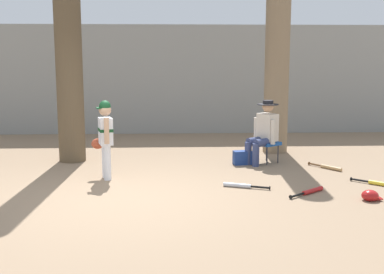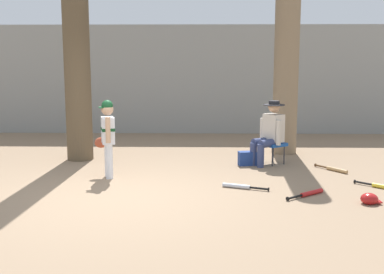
{
  "view_description": "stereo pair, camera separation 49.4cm",
  "coord_description": "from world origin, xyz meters",
  "px_view_note": "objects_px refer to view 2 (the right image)",
  "views": [
    {
      "loc": [
        0.76,
        -6.75,
        1.96
      ],
      "look_at": [
        1.09,
        0.83,
        0.75
      ],
      "focal_mm": 45.47,
      "sensor_mm": 36.0,
      "label": 1
    },
    {
      "loc": [
        1.25,
        -6.75,
        1.96
      ],
      "look_at": [
        1.09,
        0.83,
        0.75
      ],
      "focal_mm": 45.47,
      "sensor_mm": 36.0,
      "label": 2
    }
  ],
  "objects_px": {
    "handbag_beside_stool": "(248,158)",
    "bat_aluminum_silver": "(240,186)",
    "seated_spectator": "(270,131)",
    "young_ballplayer": "(107,134)",
    "tree_behind_spectator": "(287,51)",
    "bat_wood_tan": "(334,169)",
    "tree_near_player": "(76,31)",
    "bat_yellow_trainer": "(383,187)",
    "bat_red_barrel": "(309,193)",
    "folding_stool": "(273,145)",
    "batting_helmet_red": "(369,199)"
  },
  "relations": [
    {
      "from": "young_ballplayer",
      "to": "folding_stool",
      "type": "bearing_deg",
      "value": 21.18
    },
    {
      "from": "handbag_beside_stool",
      "to": "batting_helmet_red",
      "type": "bearing_deg",
      "value": -59.29
    },
    {
      "from": "tree_near_player",
      "to": "seated_spectator",
      "type": "relative_size",
      "value": 4.71
    },
    {
      "from": "handbag_beside_stool",
      "to": "bat_yellow_trainer",
      "type": "height_order",
      "value": "handbag_beside_stool"
    },
    {
      "from": "tree_behind_spectator",
      "to": "bat_wood_tan",
      "type": "relative_size",
      "value": 8.07
    },
    {
      "from": "seated_spectator",
      "to": "folding_stool",
      "type": "bearing_deg",
      "value": 35.24
    },
    {
      "from": "tree_behind_spectator",
      "to": "handbag_beside_stool",
      "type": "distance_m",
      "value": 2.52
    },
    {
      "from": "handbag_beside_stool",
      "to": "tree_behind_spectator",
      "type": "bearing_deg",
      "value": 54.85
    },
    {
      "from": "young_ballplayer",
      "to": "folding_stool",
      "type": "relative_size",
      "value": 2.34
    },
    {
      "from": "handbag_beside_stool",
      "to": "bat_red_barrel",
      "type": "relative_size",
      "value": 0.54
    },
    {
      "from": "tree_near_player",
      "to": "bat_wood_tan",
      "type": "relative_size",
      "value": 9.22
    },
    {
      "from": "bat_yellow_trainer",
      "to": "handbag_beside_stool",
      "type": "bearing_deg",
      "value": 139.59
    },
    {
      "from": "folding_stool",
      "to": "bat_wood_tan",
      "type": "relative_size",
      "value": 0.91
    },
    {
      "from": "tree_near_player",
      "to": "handbag_beside_stool",
      "type": "distance_m",
      "value": 4.07
    },
    {
      "from": "bat_yellow_trainer",
      "to": "tree_behind_spectator",
      "type": "bearing_deg",
      "value": 109.84
    },
    {
      "from": "bat_red_barrel",
      "to": "bat_yellow_trainer",
      "type": "distance_m",
      "value": 1.28
    },
    {
      "from": "handbag_beside_stool",
      "to": "bat_red_barrel",
      "type": "xyz_separation_m",
      "value": [
        0.71,
        -2.05,
        -0.1
      ]
    },
    {
      "from": "seated_spectator",
      "to": "batting_helmet_red",
      "type": "distance_m",
      "value": 2.79
    },
    {
      "from": "seated_spectator",
      "to": "young_ballplayer",
      "type": "bearing_deg",
      "value": -159.27
    },
    {
      "from": "bat_wood_tan",
      "to": "batting_helmet_red",
      "type": "xyz_separation_m",
      "value": [
        -0.05,
        -1.98,
        0.04
      ]
    },
    {
      "from": "bat_wood_tan",
      "to": "handbag_beside_stool",
      "type": "bearing_deg",
      "value": 162.87
    },
    {
      "from": "young_ballplayer",
      "to": "bat_aluminum_silver",
      "type": "height_order",
      "value": "young_ballplayer"
    },
    {
      "from": "tree_near_player",
      "to": "batting_helmet_red",
      "type": "distance_m",
      "value": 6.06
    },
    {
      "from": "young_ballplayer",
      "to": "bat_red_barrel",
      "type": "bearing_deg",
      "value": -18.57
    },
    {
      "from": "tree_near_player",
      "to": "bat_red_barrel",
      "type": "relative_size",
      "value": 9.0
    },
    {
      "from": "young_ballplayer",
      "to": "bat_red_barrel",
      "type": "xyz_separation_m",
      "value": [
        3.14,
        -1.05,
        -0.71
      ]
    },
    {
      "from": "seated_spectator",
      "to": "batting_helmet_red",
      "type": "height_order",
      "value": "seated_spectator"
    },
    {
      "from": "tree_behind_spectator",
      "to": "folding_stool",
      "type": "bearing_deg",
      "value": -109.41
    },
    {
      "from": "bat_yellow_trainer",
      "to": "batting_helmet_red",
      "type": "xyz_separation_m",
      "value": [
        -0.48,
        -0.8,
        0.04
      ]
    },
    {
      "from": "folding_stool",
      "to": "bat_red_barrel",
      "type": "height_order",
      "value": "folding_stool"
    },
    {
      "from": "folding_stool",
      "to": "batting_helmet_red",
      "type": "xyz_separation_m",
      "value": [
        0.96,
        -2.58,
        -0.29
      ]
    },
    {
      "from": "handbag_beside_stool",
      "to": "bat_aluminum_silver",
      "type": "xyz_separation_m",
      "value": [
        -0.27,
        -1.68,
        -0.1
      ]
    },
    {
      "from": "young_ballplayer",
      "to": "tree_behind_spectator",
      "type": "bearing_deg",
      "value": 34.18
    },
    {
      "from": "tree_near_player",
      "to": "bat_aluminum_silver",
      "type": "distance_m",
      "value": 4.45
    },
    {
      "from": "young_ballplayer",
      "to": "bat_yellow_trainer",
      "type": "relative_size",
      "value": 2.22
    },
    {
      "from": "bat_aluminum_silver",
      "to": "bat_yellow_trainer",
      "type": "distance_m",
      "value": 2.19
    },
    {
      "from": "young_ballplayer",
      "to": "handbag_beside_stool",
      "type": "distance_m",
      "value": 2.7
    },
    {
      "from": "bat_yellow_trainer",
      "to": "batting_helmet_red",
      "type": "bearing_deg",
      "value": -120.69
    },
    {
      "from": "tree_near_player",
      "to": "bat_aluminum_silver",
      "type": "bearing_deg",
      "value": -35.64
    },
    {
      "from": "tree_near_player",
      "to": "bat_yellow_trainer",
      "type": "relative_size",
      "value": 9.61
    },
    {
      "from": "tree_behind_spectator",
      "to": "bat_red_barrel",
      "type": "xyz_separation_m",
      "value": [
        -0.17,
        -3.3,
        -2.1
      ]
    },
    {
      "from": "young_ballplayer",
      "to": "batting_helmet_red",
      "type": "height_order",
      "value": "young_ballplayer"
    },
    {
      "from": "handbag_beside_stool",
      "to": "bat_red_barrel",
      "type": "height_order",
      "value": "handbag_beside_stool"
    },
    {
      "from": "seated_spectator",
      "to": "handbag_beside_stool",
      "type": "height_order",
      "value": "seated_spectator"
    },
    {
      "from": "seated_spectator",
      "to": "batting_helmet_red",
      "type": "xyz_separation_m",
      "value": [
        1.04,
        -2.52,
        -0.57
      ]
    },
    {
      "from": "bat_yellow_trainer",
      "to": "folding_stool",
      "type": "bearing_deg",
      "value": 129.0
    },
    {
      "from": "handbag_beside_stool",
      "to": "bat_red_barrel",
      "type": "bearing_deg",
      "value": -70.87
    },
    {
      "from": "young_ballplayer",
      "to": "folding_stool",
      "type": "distance_m",
      "value": 3.15
    },
    {
      "from": "folding_stool",
      "to": "batting_helmet_red",
      "type": "bearing_deg",
      "value": -69.54
    },
    {
      "from": "folding_stool",
      "to": "seated_spectator",
      "type": "bearing_deg",
      "value": -144.76
    }
  ]
}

